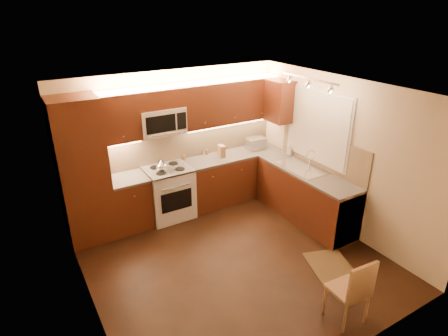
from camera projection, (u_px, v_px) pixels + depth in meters
floor at (234, 260)px, 5.58m from camera, size 4.00×4.00×0.01m
ceiling at (237, 92)px, 4.58m from camera, size 4.00×4.00×0.01m
wall_back at (175, 142)px, 6.65m from camera, size 4.00×0.01×2.50m
wall_front at (350, 265)px, 3.51m from camera, size 4.00×0.01×2.50m
wall_left at (82, 225)px, 4.14m from camera, size 0.01×4.00×2.50m
wall_right at (341, 156)px, 6.02m from camera, size 0.01×4.00×2.50m
pantry at (83, 172)px, 5.68m from camera, size 0.70×0.60×2.30m
base_cab_back_left at (130, 203)px, 6.28m from camera, size 0.62×0.60×0.86m
counter_back_left at (127, 179)px, 6.10m from camera, size 0.62×0.60×0.04m
base_cab_back_right at (233, 177)px, 7.23m from camera, size 1.92×0.60×0.86m
counter_back_right at (233, 155)px, 7.05m from camera, size 1.92×0.60×0.04m
base_cab_right at (305, 196)px, 6.52m from camera, size 0.60×2.00×0.86m
counter_right at (307, 172)px, 6.34m from camera, size 0.60×2.00×0.04m
dishwasher at (335, 214)px, 5.97m from camera, size 0.58×0.60×0.84m
backsplash_back at (193, 141)px, 6.83m from camera, size 3.30×0.02×0.60m
backsplash_right at (322, 151)px, 6.35m from camera, size 0.02×2.00×0.60m
upper_cab_back_left at (118, 118)px, 5.80m from camera, size 0.62×0.35×0.75m
upper_cab_back_right at (230, 102)px, 6.75m from camera, size 1.92×0.35×0.75m
upper_cab_bridge at (159, 98)px, 6.03m from camera, size 0.76×0.35×0.31m
upper_cab_right_corner at (280, 101)px, 6.79m from camera, size 0.35×0.50×0.75m
stove at (169, 193)px, 6.57m from camera, size 0.76×0.65×0.92m
microwave at (161, 121)px, 6.17m from camera, size 0.76×0.38×0.44m
window_frame at (318, 126)px, 6.30m from camera, size 0.03×1.44×1.24m
window_blinds at (317, 127)px, 6.29m from camera, size 0.02×1.36×1.16m
sink at (302, 164)px, 6.42m from camera, size 0.52×0.86×0.15m
faucet at (310, 158)px, 6.47m from camera, size 0.20×0.04×0.30m
track_light_bar at (309, 78)px, 5.64m from camera, size 0.04×1.20×0.03m
kettle at (162, 165)px, 6.24m from camera, size 0.23×0.23×0.21m
toaster_oven at (255, 143)px, 7.28m from camera, size 0.37×0.29×0.21m
knife_block at (221, 151)px, 6.90m from camera, size 0.11×0.17×0.22m
spice_jar_a at (204, 153)px, 6.98m from camera, size 0.05×0.05×0.10m
spice_jar_b at (207, 152)px, 7.01m from camera, size 0.05×0.05×0.10m
spice_jar_c at (184, 157)px, 6.79m from camera, size 0.04×0.04×0.09m
spice_jar_d at (184, 157)px, 6.79m from camera, size 0.05×0.05×0.09m
soap_bottle at (290, 150)px, 6.99m from camera, size 0.11×0.11×0.19m
rug at (333, 269)px, 5.39m from camera, size 0.81×0.99×0.01m
dining_chair at (348, 288)px, 4.38m from camera, size 0.42×0.42×0.89m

